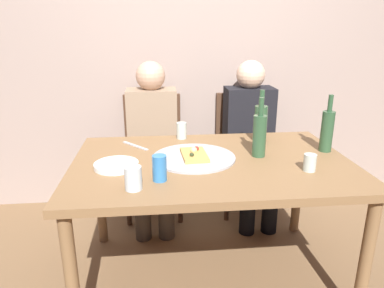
{
  "coord_description": "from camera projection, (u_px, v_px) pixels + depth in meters",
  "views": [
    {
      "loc": [
        -0.28,
        -1.76,
        1.4
      ],
      "look_at": [
        -0.09,
        0.14,
        0.77
      ],
      "focal_mm": 33.45,
      "sensor_mm": 36.0,
      "label": 1
    }
  ],
  "objects": [
    {
      "name": "ground_plane",
      "position": [
        210.0,
        273.0,
        2.13
      ],
      "size": [
        8.0,
        8.0,
        0.0
      ],
      "primitive_type": "plane",
      "color": "brown"
    },
    {
      "name": "back_wall",
      "position": [
        192.0,
        40.0,
        2.75
      ],
      "size": [
        6.0,
        0.1,
        2.6
      ],
      "primitive_type": "cube",
      "color": "gray",
      "rests_on": "ground_plane"
    },
    {
      "name": "dining_table",
      "position": [
        212.0,
        173.0,
        1.93
      ],
      "size": [
        1.47,
        0.96,
        0.72
      ],
      "color": "olive",
      "rests_on": "ground_plane"
    },
    {
      "name": "pizza_tray",
      "position": [
        194.0,
        158.0,
        1.93
      ],
      "size": [
        0.45,
        0.45,
        0.01
      ],
      "primitive_type": "cylinder",
      "color": "#ADADB2",
      "rests_on": "dining_table"
    },
    {
      "name": "pizza_slice_last",
      "position": [
        194.0,
        154.0,
        1.92
      ],
      "size": [
        0.14,
        0.23,
        0.05
      ],
      "color": "tan",
      "rests_on": "pizza_tray"
    },
    {
      "name": "wine_bottle",
      "position": [
        259.0,
        134.0,
        1.93
      ],
      "size": [
        0.07,
        0.07,
        0.32
      ],
      "color": "#2D5133",
      "rests_on": "dining_table"
    },
    {
      "name": "beer_bottle",
      "position": [
        260.0,
        122.0,
        2.18
      ],
      "size": [
        0.08,
        0.08,
        0.32
      ],
      "color": "#2D5133",
      "rests_on": "dining_table"
    },
    {
      "name": "water_bottle",
      "position": [
        327.0,
        130.0,
        2.01
      ],
      "size": [
        0.07,
        0.07,
        0.32
      ],
      "color": "#2D5133",
      "rests_on": "dining_table"
    },
    {
      "name": "tumbler_near",
      "position": [
        310.0,
        163.0,
        1.75
      ],
      "size": [
        0.06,
        0.06,
        0.09
      ],
      "primitive_type": "cylinder",
      "color": "#B7C6BC",
      "rests_on": "dining_table"
    },
    {
      "name": "tumbler_far",
      "position": [
        182.0,
        131.0,
        2.26
      ],
      "size": [
        0.06,
        0.06,
        0.1
      ],
      "primitive_type": "cylinder",
      "color": "#B7C6BC",
      "rests_on": "dining_table"
    },
    {
      "name": "wine_glass",
      "position": [
        133.0,
        178.0,
        1.55
      ],
      "size": [
        0.08,
        0.08,
        0.11
      ],
      "primitive_type": "cylinder",
      "color": "silver",
      "rests_on": "dining_table"
    },
    {
      "name": "soda_can",
      "position": [
        160.0,
        168.0,
        1.64
      ],
      "size": [
        0.07,
        0.07,
        0.12
      ],
      "primitive_type": "cylinder",
      "color": "#337AC1",
      "rests_on": "dining_table"
    },
    {
      "name": "plate_stack",
      "position": [
        116.0,
        165.0,
        1.8
      ],
      "size": [
        0.22,
        0.22,
        0.02
      ],
      "primitive_type": "cylinder",
      "color": "white",
      "rests_on": "dining_table"
    },
    {
      "name": "table_knife",
      "position": [
        135.0,
        146.0,
        2.13
      ],
      "size": [
        0.16,
        0.18,
        0.01
      ],
      "primitive_type": "cube",
      "rotation": [
        0.0,
        0.0,
        5.43
      ],
      "color": "#B7B7BC",
      "rests_on": "dining_table"
    },
    {
      "name": "chair_left",
      "position": [
        153.0,
        147.0,
        2.77
      ],
      "size": [
        0.44,
        0.44,
        0.9
      ],
      "rotation": [
        0.0,
        0.0,
        3.14
      ],
      "color": "#472D1E",
      "rests_on": "ground_plane"
    },
    {
      "name": "chair_right",
      "position": [
        245.0,
        144.0,
        2.84
      ],
      "size": [
        0.44,
        0.44,
        0.9
      ],
      "rotation": [
        0.0,
        0.0,
        3.14
      ],
      "color": "#472D1E",
      "rests_on": "ground_plane"
    },
    {
      "name": "guest_in_sweater",
      "position": [
        152.0,
        137.0,
        2.59
      ],
      "size": [
        0.36,
        0.56,
        1.17
      ],
      "rotation": [
        0.0,
        0.0,
        3.14
      ],
      "color": "#937A60",
      "rests_on": "ground_plane"
    },
    {
      "name": "guest_in_beanie",
      "position": [
        251.0,
        134.0,
        2.65
      ],
      "size": [
        0.36,
        0.56,
        1.17
      ],
      "rotation": [
        0.0,
        0.0,
        3.14
      ],
      "color": "black",
      "rests_on": "ground_plane"
    }
  ]
}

